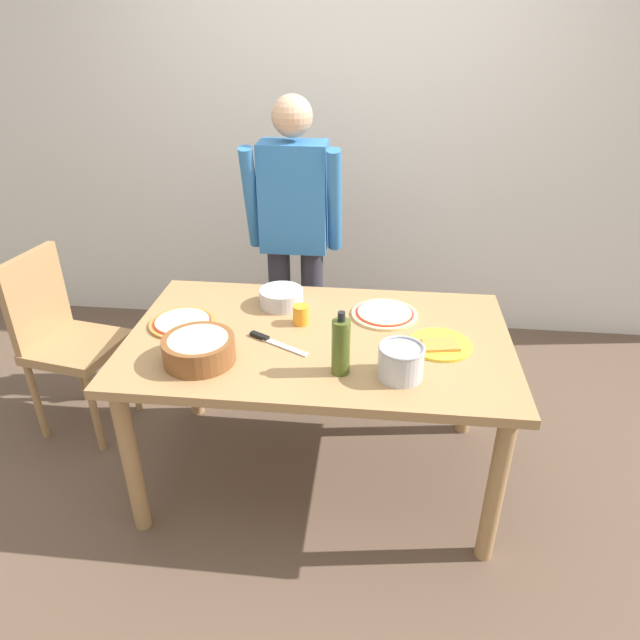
{
  "coord_description": "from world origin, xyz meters",
  "views": [
    {
      "loc": [
        0.23,
        -2.07,
        1.97
      ],
      "look_at": [
        0.0,
        0.05,
        0.81
      ],
      "focal_mm": 32.18,
      "sensor_mm": 36.0,
      "label": 1
    }
  ],
  "objects_px": {
    "pizza_cooked_on_tray": "(182,322)",
    "mixing_bowl_steel": "(281,298)",
    "chair_wooden_left": "(62,333)",
    "olive_oil_bottle": "(341,346)",
    "popcorn_bowl": "(199,347)",
    "pizza_raw_on_board": "(385,314)",
    "person_cook": "(295,232)",
    "plate_with_slice": "(440,344)",
    "dining_table": "(319,354)",
    "steel_pot": "(401,361)",
    "chef_knife": "(271,341)",
    "cup_orange": "(301,315)"
  },
  "relations": [
    {
      "from": "chair_wooden_left",
      "to": "plate_with_slice",
      "type": "relative_size",
      "value": 3.65
    },
    {
      "from": "plate_with_slice",
      "to": "dining_table",
      "type": "bearing_deg",
      "value": 176.83
    },
    {
      "from": "dining_table",
      "to": "chef_knife",
      "type": "bearing_deg",
      "value": -158.84
    },
    {
      "from": "person_cook",
      "to": "mixing_bowl_steel",
      "type": "xyz_separation_m",
      "value": [
        0.01,
        -0.49,
        -0.14
      ]
    },
    {
      "from": "mixing_bowl_steel",
      "to": "pizza_cooked_on_tray",
      "type": "bearing_deg",
      "value": -150.61
    },
    {
      "from": "cup_orange",
      "to": "olive_oil_bottle",
      "type": "bearing_deg",
      "value": -61.07
    },
    {
      "from": "plate_with_slice",
      "to": "popcorn_bowl",
      "type": "distance_m",
      "value": 0.96
    },
    {
      "from": "chair_wooden_left",
      "to": "chef_knife",
      "type": "relative_size",
      "value": 3.58
    },
    {
      "from": "plate_with_slice",
      "to": "steel_pot",
      "type": "height_order",
      "value": "steel_pot"
    },
    {
      "from": "chair_wooden_left",
      "to": "mixing_bowl_steel",
      "type": "xyz_separation_m",
      "value": [
        1.12,
        0.0,
        0.26
      ]
    },
    {
      "from": "pizza_raw_on_board",
      "to": "plate_with_slice",
      "type": "height_order",
      "value": "plate_with_slice"
    },
    {
      "from": "dining_table",
      "to": "steel_pot",
      "type": "distance_m",
      "value": 0.45
    },
    {
      "from": "popcorn_bowl",
      "to": "chef_knife",
      "type": "height_order",
      "value": "popcorn_bowl"
    },
    {
      "from": "steel_pot",
      "to": "chef_knife",
      "type": "bearing_deg",
      "value": 159.88
    },
    {
      "from": "cup_orange",
      "to": "chef_knife",
      "type": "distance_m",
      "value": 0.2
    },
    {
      "from": "plate_with_slice",
      "to": "cup_orange",
      "type": "height_order",
      "value": "cup_orange"
    },
    {
      "from": "mixing_bowl_steel",
      "to": "pizza_raw_on_board",
      "type": "bearing_deg",
      "value": -5.93
    },
    {
      "from": "popcorn_bowl",
      "to": "mixing_bowl_steel",
      "type": "bearing_deg",
      "value": 64.63
    },
    {
      "from": "olive_oil_bottle",
      "to": "cup_orange",
      "type": "height_order",
      "value": "olive_oil_bottle"
    },
    {
      "from": "steel_pot",
      "to": "cup_orange",
      "type": "relative_size",
      "value": 2.04
    },
    {
      "from": "pizza_raw_on_board",
      "to": "popcorn_bowl",
      "type": "bearing_deg",
      "value": -147.58
    },
    {
      "from": "person_cook",
      "to": "cup_orange",
      "type": "height_order",
      "value": "person_cook"
    },
    {
      "from": "person_cook",
      "to": "pizza_cooked_on_tray",
      "type": "relative_size",
      "value": 5.71
    },
    {
      "from": "pizza_cooked_on_tray",
      "to": "popcorn_bowl",
      "type": "distance_m",
      "value": 0.32
    },
    {
      "from": "dining_table",
      "to": "chef_knife",
      "type": "height_order",
      "value": "chef_knife"
    },
    {
      "from": "pizza_cooked_on_tray",
      "to": "mixing_bowl_steel",
      "type": "distance_m",
      "value": 0.46
    },
    {
      "from": "olive_oil_bottle",
      "to": "popcorn_bowl",
      "type": "bearing_deg",
      "value": 177.85
    },
    {
      "from": "pizza_cooked_on_tray",
      "to": "steel_pot",
      "type": "bearing_deg",
      "value": -17.91
    },
    {
      "from": "olive_oil_bottle",
      "to": "chef_knife",
      "type": "height_order",
      "value": "olive_oil_bottle"
    },
    {
      "from": "chair_wooden_left",
      "to": "steel_pot",
      "type": "distance_m",
      "value": 1.76
    },
    {
      "from": "chair_wooden_left",
      "to": "steel_pot",
      "type": "xyz_separation_m",
      "value": [
        1.65,
        -0.53,
        0.29
      ]
    },
    {
      "from": "chef_knife",
      "to": "dining_table",
      "type": "bearing_deg",
      "value": 21.16
    },
    {
      "from": "olive_oil_bottle",
      "to": "pizza_cooked_on_tray",
      "type": "bearing_deg",
      "value": 157.33
    },
    {
      "from": "pizza_raw_on_board",
      "to": "mixing_bowl_steel",
      "type": "height_order",
      "value": "mixing_bowl_steel"
    },
    {
      "from": "pizza_raw_on_board",
      "to": "steel_pot",
      "type": "xyz_separation_m",
      "value": [
        0.06,
        -0.48,
        0.06
      ]
    },
    {
      "from": "chair_wooden_left",
      "to": "pizza_cooked_on_tray",
      "type": "xyz_separation_m",
      "value": [
        0.72,
        -0.22,
        0.23
      ]
    },
    {
      "from": "dining_table",
      "to": "pizza_cooked_on_tray",
      "type": "height_order",
      "value": "pizza_cooked_on_tray"
    },
    {
      "from": "chair_wooden_left",
      "to": "olive_oil_bottle",
      "type": "bearing_deg",
      "value": -20.03
    },
    {
      "from": "steel_pot",
      "to": "olive_oil_bottle",
      "type": "bearing_deg",
      "value": 178.81
    },
    {
      "from": "dining_table",
      "to": "plate_with_slice",
      "type": "relative_size",
      "value": 6.15
    },
    {
      "from": "pizza_raw_on_board",
      "to": "cup_orange",
      "type": "bearing_deg",
      "value": -162.74
    },
    {
      "from": "plate_with_slice",
      "to": "mixing_bowl_steel",
      "type": "height_order",
      "value": "mixing_bowl_steel"
    },
    {
      "from": "dining_table",
      "to": "chef_knife",
      "type": "distance_m",
      "value": 0.22
    },
    {
      "from": "pizza_cooked_on_tray",
      "to": "plate_with_slice",
      "type": "relative_size",
      "value": 1.09
    },
    {
      "from": "dining_table",
      "to": "plate_with_slice",
      "type": "bearing_deg",
      "value": -3.17
    },
    {
      "from": "mixing_bowl_steel",
      "to": "cup_orange",
      "type": "xyz_separation_m",
      "value": [
        0.11,
        -0.16,
        0.0
      ]
    },
    {
      "from": "popcorn_bowl",
      "to": "olive_oil_bottle",
      "type": "bearing_deg",
      "value": -2.15
    },
    {
      "from": "person_cook",
      "to": "plate_with_slice",
      "type": "xyz_separation_m",
      "value": [
        0.71,
        -0.78,
        -0.17
      ]
    },
    {
      "from": "pizza_cooked_on_tray",
      "to": "cup_orange",
      "type": "xyz_separation_m",
      "value": [
        0.51,
        0.06,
        0.03
      ]
    },
    {
      "from": "pizza_cooked_on_tray",
      "to": "steel_pot",
      "type": "height_order",
      "value": "steel_pot"
    }
  ]
}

